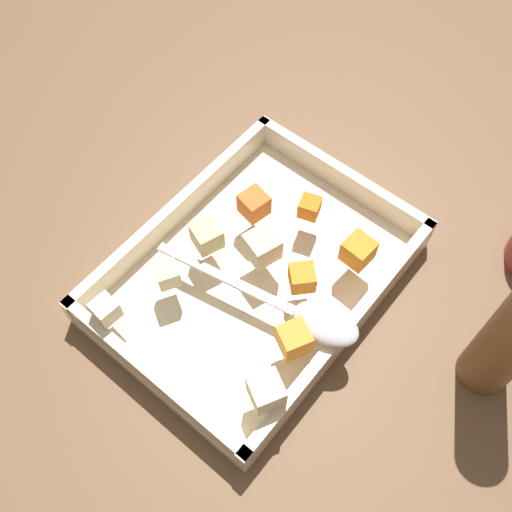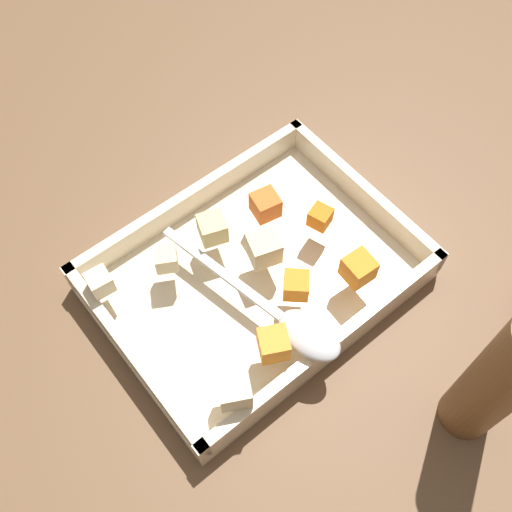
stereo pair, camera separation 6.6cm
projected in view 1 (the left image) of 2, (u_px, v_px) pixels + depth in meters
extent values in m
plane|color=brown|center=(260.00, 286.00, 0.71)|extent=(4.00, 4.00, 0.00)
cube|color=beige|center=(256.00, 279.00, 0.70)|extent=(0.34, 0.26, 0.01)
cube|color=beige|center=(177.00, 211.00, 0.72)|extent=(0.34, 0.01, 0.03)
cube|color=beige|center=(345.00, 332.00, 0.64)|extent=(0.34, 0.01, 0.03)
cube|color=beige|center=(341.00, 177.00, 0.75)|extent=(0.01, 0.26, 0.03)
cube|color=beige|center=(153.00, 378.00, 0.62)|extent=(0.01, 0.26, 0.03)
cube|color=orange|center=(302.00, 278.00, 0.64)|extent=(0.04, 0.04, 0.03)
cube|color=orange|center=(294.00, 339.00, 0.60)|extent=(0.04, 0.04, 0.03)
cube|color=orange|center=(358.00, 251.00, 0.66)|extent=(0.03, 0.03, 0.03)
cube|color=orange|center=(254.00, 204.00, 0.69)|extent=(0.03, 0.03, 0.03)
cube|color=orange|center=(312.00, 209.00, 0.69)|extent=(0.03, 0.03, 0.02)
cube|color=#E0CC89|center=(207.00, 236.00, 0.67)|extent=(0.04, 0.04, 0.03)
cube|color=beige|center=(262.00, 247.00, 0.66)|extent=(0.04, 0.04, 0.03)
cube|color=beige|center=(167.00, 275.00, 0.64)|extent=(0.03, 0.03, 0.02)
cube|color=beige|center=(105.00, 310.00, 0.62)|extent=(0.03, 0.03, 0.02)
cube|color=beige|center=(266.00, 391.00, 0.58)|extent=(0.04, 0.04, 0.03)
ellipsoid|color=silver|center=(326.00, 324.00, 0.62)|extent=(0.06, 0.08, 0.02)
cube|color=silver|center=(225.00, 278.00, 0.65)|extent=(0.04, 0.17, 0.01)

